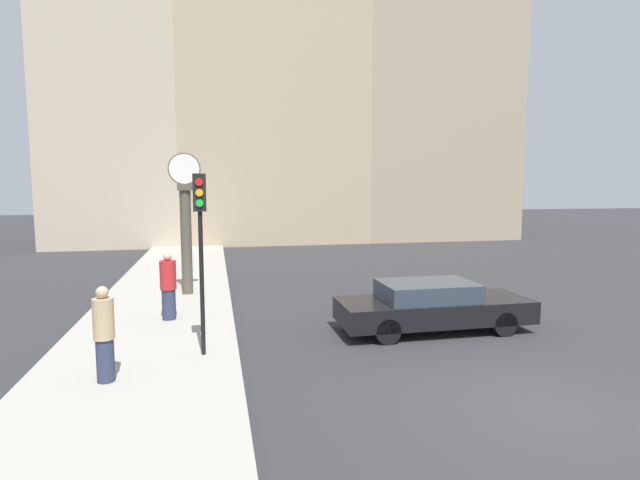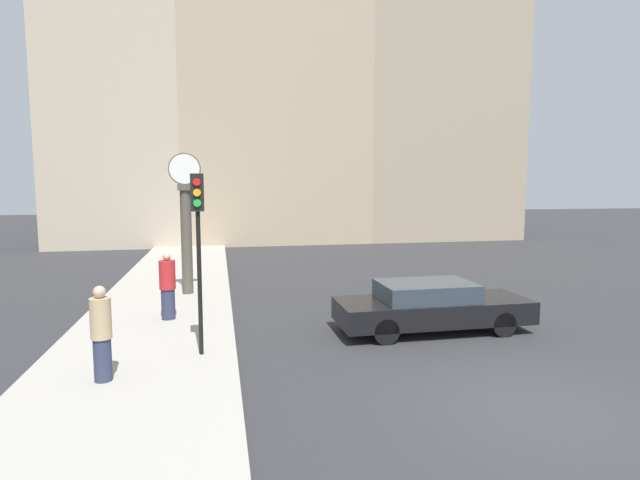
{
  "view_description": "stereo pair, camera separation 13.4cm",
  "coord_description": "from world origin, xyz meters",
  "px_view_note": "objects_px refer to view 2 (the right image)",
  "views": [
    {
      "loc": [
        -5.22,
        -6.87,
        3.64
      ],
      "look_at": [
        -1.85,
        9.0,
        1.85
      ],
      "focal_mm": 28.0,
      "sensor_mm": 36.0,
      "label": 1
    },
    {
      "loc": [
        -5.09,
        -6.9,
        3.64
      ],
      "look_at": [
        -1.85,
        9.0,
        1.85
      ],
      "focal_mm": 28.0,
      "sensor_mm": 36.0,
      "label": 2
    }
  ],
  "objects_px": {
    "street_clock": "(186,226)",
    "pedestrian_red_top": "(168,286)",
    "pedestrian_tan_coat": "(101,334)",
    "sedan_car": "(431,306)",
    "traffic_light_near": "(198,226)"
  },
  "relations": [
    {
      "from": "traffic_light_near",
      "to": "pedestrian_red_top",
      "type": "xyz_separation_m",
      "value": [
        -0.94,
        3.0,
        -1.81
      ]
    },
    {
      "from": "street_clock",
      "to": "pedestrian_red_top",
      "type": "bearing_deg",
      "value": -95.83
    },
    {
      "from": "street_clock",
      "to": "pedestrian_red_top",
      "type": "relative_size",
      "value": 2.57
    },
    {
      "from": "pedestrian_red_top",
      "to": "pedestrian_tan_coat",
      "type": "relative_size",
      "value": 1.01
    },
    {
      "from": "pedestrian_red_top",
      "to": "sedan_car",
      "type": "bearing_deg",
      "value": -17.45
    },
    {
      "from": "pedestrian_red_top",
      "to": "pedestrian_tan_coat",
      "type": "height_order",
      "value": "pedestrian_red_top"
    },
    {
      "from": "sedan_car",
      "to": "pedestrian_tan_coat",
      "type": "relative_size",
      "value": 2.75
    },
    {
      "from": "traffic_light_near",
      "to": "street_clock",
      "type": "xyz_separation_m",
      "value": [
        -0.62,
        6.14,
        -0.47
      ]
    },
    {
      "from": "traffic_light_near",
      "to": "street_clock",
      "type": "relative_size",
      "value": 0.83
    },
    {
      "from": "sedan_car",
      "to": "traffic_light_near",
      "type": "xyz_separation_m",
      "value": [
        -5.55,
        -0.96,
        2.16
      ]
    },
    {
      "from": "pedestrian_tan_coat",
      "to": "pedestrian_red_top",
      "type": "bearing_deg",
      "value": 79.63
    },
    {
      "from": "street_clock",
      "to": "pedestrian_tan_coat",
      "type": "bearing_deg",
      "value": -98.42
    },
    {
      "from": "street_clock",
      "to": "pedestrian_red_top",
      "type": "distance_m",
      "value": 3.43
    },
    {
      "from": "sedan_car",
      "to": "street_clock",
      "type": "bearing_deg",
      "value": 140.0
    },
    {
      "from": "pedestrian_red_top",
      "to": "street_clock",
      "type": "bearing_deg",
      "value": 84.17
    }
  ]
}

